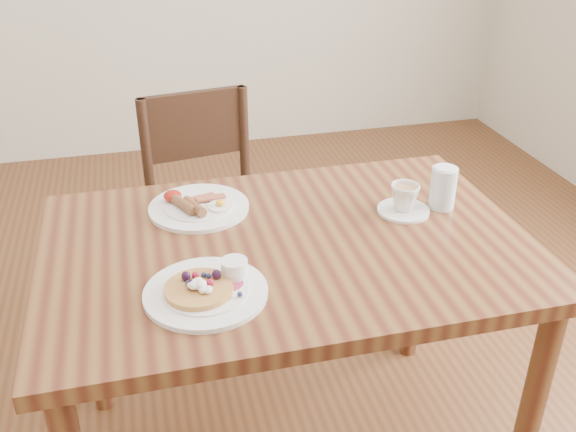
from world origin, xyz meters
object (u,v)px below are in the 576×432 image
at_px(breakfast_plate, 197,206).
at_px(pancake_plate, 207,289).
at_px(dining_table, 288,274).
at_px(teacup_saucer, 404,200).
at_px(water_glass, 443,188).
at_px(chair_far, 210,208).

bearing_deg(breakfast_plate, pancake_plate, -93.88).
distance_m(dining_table, teacup_saucer, 0.37).
bearing_deg(dining_table, water_glass, 9.26).
height_order(dining_table, breakfast_plate, breakfast_plate).
relative_size(dining_table, teacup_saucer, 8.57).
height_order(pancake_plate, water_glass, water_glass).
xyz_separation_m(pancake_plate, teacup_saucer, (0.56, 0.25, 0.02)).
xyz_separation_m(chair_far, pancake_plate, (-0.11, -0.88, 0.27)).
relative_size(dining_table, pancake_plate, 4.44).
distance_m(chair_far, water_glass, 0.90).
relative_size(teacup_saucer, water_glass, 1.22).
distance_m(chair_far, pancake_plate, 0.92).
distance_m(chair_far, teacup_saucer, 0.83).
height_order(dining_table, water_glass, water_glass).
bearing_deg(breakfast_plate, dining_table, -47.71).
distance_m(pancake_plate, breakfast_plate, 0.39).
bearing_deg(pancake_plate, teacup_saucer, 23.66).
bearing_deg(chair_far, teacup_saucer, 116.89).
relative_size(pancake_plate, water_glass, 2.35).
xyz_separation_m(pancake_plate, breakfast_plate, (0.03, 0.39, -0.00)).
relative_size(dining_table, breakfast_plate, 4.44).
relative_size(breakfast_plate, water_glass, 2.35).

